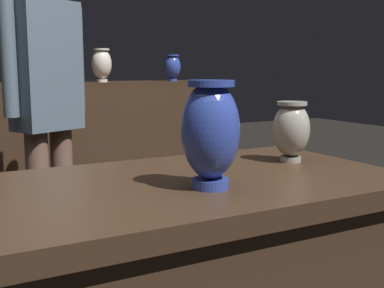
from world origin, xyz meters
name	(u,v)px	position (x,y,z in m)	size (l,w,h in m)	color
back_display_shelf	(25,159)	(0.00, 2.20, 0.49)	(2.60, 0.40, 0.99)	#382619
vase_centerpiece	(210,131)	(0.04, -0.11, 0.94)	(0.14, 0.14, 0.25)	#2D429E
vase_left_accent	(291,129)	(0.43, 0.06, 0.90)	(0.11, 0.11, 0.18)	gray
shelf_vase_right	(102,64)	(0.52, 2.15, 1.11)	(0.14, 0.14, 0.22)	silver
shelf_vase_far_right	(172,67)	(1.04, 2.12, 1.09)	(0.12, 0.12, 0.19)	#2D429E
shelf_vase_center	(20,69)	(0.00, 2.21, 1.08)	(0.10, 0.10, 0.16)	gray
visitor_center_back	(47,100)	(-0.02, 1.36, 0.93)	(0.43, 0.30, 1.58)	brown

